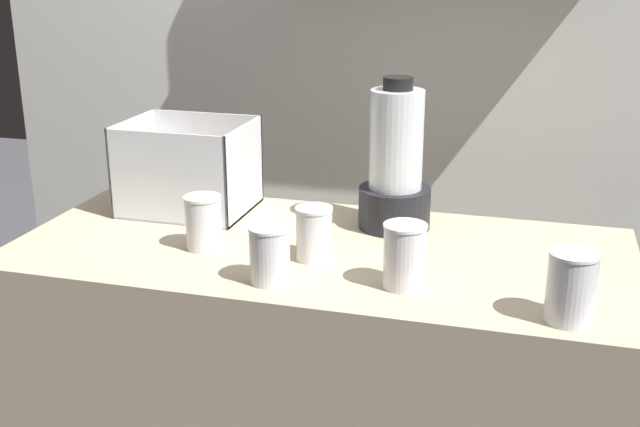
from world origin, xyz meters
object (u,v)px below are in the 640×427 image
at_px(juice_cup_beet_far_left, 204,225).
at_px(juice_cup_carrot_middle, 314,237).
at_px(carrot_display_bin, 188,183).
at_px(juice_cup_carrot_far_right, 571,290).
at_px(juice_cup_orange_left, 270,258).
at_px(juice_cup_carrot_right, 404,260).
at_px(blender_pitcher, 395,169).

xyz_separation_m(juice_cup_beet_far_left, juice_cup_carrot_middle, (0.26, 0.00, -0.00)).
relative_size(carrot_display_bin, juice_cup_carrot_far_right, 2.32).
bearing_deg(juice_cup_carrot_middle, juice_cup_beet_far_left, -179.19).
bearing_deg(juice_cup_beet_far_left, juice_cup_orange_left, -34.21).
relative_size(carrot_display_bin, juice_cup_carrot_right, 2.36).
xyz_separation_m(juice_cup_beet_far_left, juice_cup_carrot_far_right, (0.79, -0.16, 0.01)).
bearing_deg(juice_cup_carrot_far_right, blender_pitcher, 133.82).
relative_size(juice_cup_beet_far_left, juice_cup_carrot_far_right, 0.91).
bearing_deg(juice_cup_beet_far_left, carrot_display_bin, 121.24).
bearing_deg(juice_cup_carrot_middle, juice_cup_orange_left, -109.76).
bearing_deg(carrot_display_bin, juice_cup_carrot_far_right, -23.54).
xyz_separation_m(carrot_display_bin, juice_cup_carrot_middle, (0.41, -0.24, -0.02)).
xyz_separation_m(juice_cup_carrot_middle, juice_cup_carrot_right, (0.21, -0.09, 0.00)).
height_order(blender_pitcher, juice_cup_carrot_far_right, blender_pitcher).
bearing_deg(juice_cup_orange_left, juice_cup_carrot_far_right, -2.11).
height_order(juice_cup_carrot_right, juice_cup_carrot_far_right, juice_cup_carrot_far_right).
bearing_deg(juice_cup_orange_left, juice_cup_beet_far_left, 145.79).
xyz_separation_m(juice_cup_carrot_middle, juice_cup_carrot_far_right, (0.53, -0.17, 0.01)).
bearing_deg(juice_cup_carrot_middle, blender_pitcher, 63.27).
height_order(blender_pitcher, juice_cup_carrot_right, blender_pitcher).
height_order(carrot_display_bin, blender_pitcher, blender_pitcher).
relative_size(juice_cup_beet_far_left, juice_cup_orange_left, 1.03).
height_order(carrot_display_bin, juice_cup_orange_left, carrot_display_bin).
bearing_deg(juice_cup_carrot_right, juice_cup_carrot_middle, 156.39).
bearing_deg(juice_cup_orange_left, carrot_display_bin, 132.59).
bearing_deg(juice_cup_carrot_middle, carrot_display_bin, 149.13).
relative_size(juice_cup_carrot_right, juice_cup_carrot_far_right, 0.98).
height_order(juice_cup_carrot_middle, juice_cup_carrot_far_right, juice_cup_carrot_far_right).
distance_m(juice_cup_beet_far_left, juice_cup_carrot_far_right, 0.81).
bearing_deg(juice_cup_orange_left, juice_cup_carrot_middle, 70.24).
bearing_deg(juice_cup_beet_far_left, juice_cup_carrot_middle, 0.81).
relative_size(carrot_display_bin, juice_cup_orange_left, 2.62).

